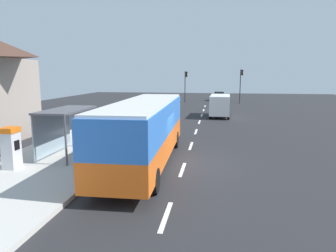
% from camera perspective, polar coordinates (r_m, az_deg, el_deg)
% --- Properties ---
extents(ground_plane, '(56.00, 92.00, 0.04)m').
position_cam_1_polar(ground_plane, '(29.59, 5.31, 0.69)').
color(ground_plane, '#262628').
extents(sidewalk_platform, '(6.20, 30.00, 0.18)m').
position_cam_1_polar(sidewalk_platform, '(19.53, -16.15, -3.94)').
color(sidewalk_platform, beige).
rests_on(sidewalk_platform, ground).
extents(lane_stripe_seg_0, '(0.16, 2.20, 0.01)m').
position_cam_1_polar(lane_stripe_seg_0, '(10.35, -0.41, -16.31)').
color(lane_stripe_seg_0, silver).
rests_on(lane_stripe_seg_0, ground).
extents(lane_stripe_seg_1, '(0.16, 2.20, 0.01)m').
position_cam_1_polar(lane_stripe_seg_1, '(14.97, 2.68, -8.01)').
color(lane_stripe_seg_1, silver).
rests_on(lane_stripe_seg_1, ground).
extents(lane_stripe_seg_2, '(0.16, 2.20, 0.01)m').
position_cam_1_polar(lane_stripe_seg_2, '(19.77, 4.24, -3.67)').
color(lane_stripe_seg_2, silver).
rests_on(lane_stripe_seg_2, ground).
extents(lane_stripe_seg_3, '(0.16, 2.20, 0.01)m').
position_cam_1_polar(lane_stripe_seg_3, '(24.65, 5.17, -1.04)').
color(lane_stripe_seg_3, silver).
rests_on(lane_stripe_seg_3, ground).
extents(lane_stripe_seg_4, '(0.16, 2.20, 0.01)m').
position_cam_1_polar(lane_stripe_seg_4, '(29.57, 5.80, 0.72)').
color(lane_stripe_seg_4, silver).
rests_on(lane_stripe_seg_4, ground).
extents(lane_stripe_seg_5, '(0.16, 2.20, 0.01)m').
position_cam_1_polar(lane_stripe_seg_5, '(34.52, 6.24, 1.98)').
color(lane_stripe_seg_5, silver).
rests_on(lane_stripe_seg_5, ground).
extents(lane_stripe_seg_6, '(0.16, 2.20, 0.01)m').
position_cam_1_polar(lane_stripe_seg_6, '(39.48, 6.58, 2.92)').
color(lane_stripe_seg_6, silver).
rests_on(lane_stripe_seg_6, ground).
extents(lane_stripe_seg_7, '(0.16, 2.20, 0.01)m').
position_cam_1_polar(lane_stripe_seg_7, '(44.44, 6.84, 3.66)').
color(lane_stripe_seg_7, silver).
rests_on(lane_stripe_seg_7, ground).
extents(bus, '(2.75, 11.06, 3.21)m').
position_cam_1_polar(bus, '(15.39, -4.32, -0.50)').
color(bus, orange).
rests_on(bus, ground).
extents(white_van, '(2.19, 5.27, 2.30)m').
position_cam_1_polar(white_van, '(33.48, 9.56, 3.98)').
color(white_van, white).
rests_on(white_van, ground).
extents(sedan_near, '(1.95, 4.45, 1.52)m').
position_cam_1_polar(sedan_near, '(54.25, 9.40, 5.48)').
color(sedan_near, black).
rests_on(sedan_near, ground).
extents(ticket_machine, '(0.66, 0.76, 1.94)m').
position_cam_1_polar(ticket_machine, '(16.02, -26.93, -3.57)').
color(ticket_machine, silver).
rests_on(ticket_machine, sidewalk_platform).
extents(recycling_bin_red, '(0.52, 0.52, 0.95)m').
position_cam_1_polar(recycling_bin_red, '(19.26, -9.37, -2.15)').
color(recycling_bin_red, red).
rests_on(recycling_bin_red, sidewalk_platform).
extents(recycling_bin_blue, '(0.52, 0.52, 0.95)m').
position_cam_1_polar(recycling_bin_blue, '(19.92, -8.75, -1.75)').
color(recycling_bin_blue, blue).
rests_on(recycling_bin_blue, sidewalk_platform).
extents(traffic_light_near_side, '(0.49, 0.28, 5.24)m').
position_cam_1_polar(traffic_light_near_side, '(49.20, 13.30, 8.08)').
color(traffic_light_near_side, '#2D2D2D').
rests_on(traffic_light_near_side, ground).
extents(traffic_light_far_side, '(0.49, 0.28, 4.98)m').
position_cam_1_polar(traffic_light_far_side, '(50.09, 3.28, 8.15)').
color(traffic_light_far_side, '#2D2D2D').
rests_on(traffic_light_far_side, ground).
extents(bus_shelter, '(1.80, 4.00, 2.50)m').
position_cam_1_polar(bus_shelter, '(17.54, -19.02, 1.09)').
color(bus_shelter, '#4C4C51').
rests_on(bus_shelter, sidewalk_platform).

